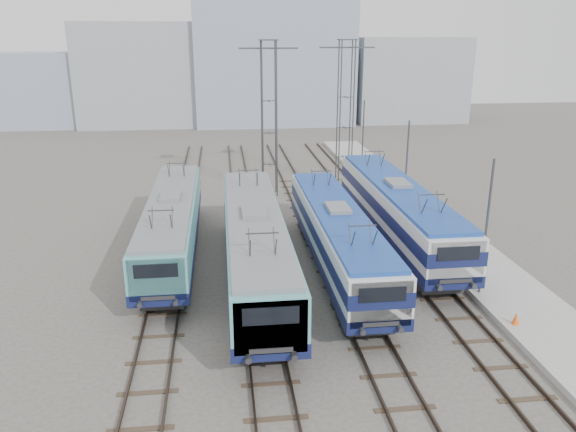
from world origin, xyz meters
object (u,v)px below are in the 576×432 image
Objects in this scene: mast_front at (486,231)px; mast_mid at (406,172)px; catenary_tower_west at (269,112)px; locomotive_far_left at (172,222)px; locomotive_far_right at (397,208)px; safety_cone at (516,318)px; mast_rear at (363,140)px; catenary_tower_east at (345,108)px; locomotive_center_right at (338,234)px; locomotive_center_left at (255,243)px.

mast_front is 12.00m from mast_mid.
catenary_tower_west reaches higher than mast_mid.
mast_front is (15.35, -7.18, 1.34)m from locomotive_far_left.
safety_cone is (2.01, -11.02, -1.76)m from locomotive_far_right.
catenary_tower_east is at bearing -136.40° from mast_rear.
locomotive_far_left is 30.43× the size of safety_cone.
locomotive_center_right is at bearing 148.78° from mast_front.
mast_rear is (6.35, 20.15, 1.28)m from locomotive_center_right.
locomotive_far_right is (13.50, 0.58, 0.19)m from locomotive_far_left.
catenary_tower_east reaches higher than locomotive_far_right.
locomotive_center_right is 2.48× the size of mast_front.
locomotive_center_left is (4.50, -4.32, 0.15)m from locomotive_far_left.
mast_rear reaches higher than locomotive_far_right.
safety_cone is (15.51, -10.44, -1.57)m from locomotive_far_left.
locomotive_far_right is at bearing 40.93° from locomotive_center_right.
locomotive_center_right is at bearing -107.49° from mast_rear.
catenary_tower_west is (-2.25, 16.15, 4.42)m from locomotive_center_right.
locomotive_far_left is 20.38m from catenary_tower_east.
catenary_tower_east is (8.75, 19.14, 4.33)m from locomotive_center_left.
catenary_tower_east is 4.28m from mast_rear.
catenary_tower_west is 1.71× the size of mast_front.
catenary_tower_east is (13.25, 14.82, 4.48)m from locomotive_far_left.
safety_cone is at bearing -69.37° from catenary_tower_west.
mast_mid is at bearing 66.47° from locomotive_far_right.
locomotive_center_right is (9.00, -3.33, 0.06)m from locomotive_far_left.
catenary_tower_east reaches higher than mast_mid.
mast_front is at bearing -14.75° from locomotive_center_left.
locomotive_far_left is at bearing -131.79° from catenary_tower_east.
locomotive_far_left is 16.15m from mast_mid.
mast_rear is at bearing 90.34° from safety_cone.
catenary_tower_west is at bearing 113.27° from mast_front.
mast_front reaches higher than locomotive_far_right.
locomotive_far_right reaches higher than locomotive_center_right.
catenary_tower_east is (6.50, 2.00, 0.00)m from catenary_tower_west.
locomotive_center_left is 10.25m from locomotive_far_right.
catenary_tower_east is at bearing 95.11° from safety_cone.
locomotive_far_left is at bearing -177.56° from locomotive_far_right.
catenary_tower_west is at bearing -155.06° from mast_rear.
locomotive_far_left is 2.46× the size of mast_rear.
catenary_tower_west is 12.16m from mast_mid.
locomotive_center_left is 2.66× the size of mast_rear.
catenary_tower_east is at bearing 76.82° from locomotive_center_right.
locomotive_center_right is 10.41m from mast_mid.
catenary_tower_west is 1.71× the size of mast_mid.
mast_front is at bearing -76.58° from locomotive_far_right.
locomotive_center_left is at bearing -151.46° from locomotive_far_right.
mast_mid is at bearing 40.12° from locomotive_center_left.
locomotive_center_right is 2.48× the size of mast_rear.
catenary_tower_east is 10.69m from mast_mid.
catenary_tower_west reaches higher than mast_rear.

